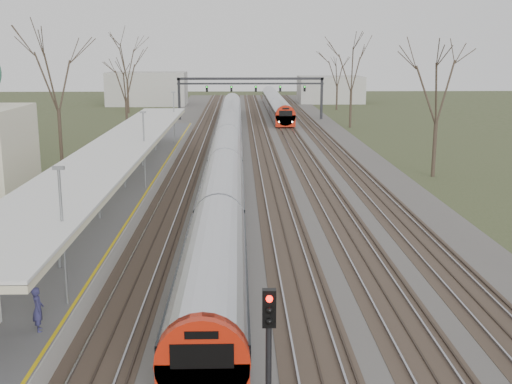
# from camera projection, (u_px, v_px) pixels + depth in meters

# --- Properties ---
(track_bed) EXTENTS (24.00, 160.00, 0.22)m
(track_bed) POSITION_uv_depth(u_px,v_px,m) (256.00, 152.00, 63.53)
(track_bed) COLOR #474442
(track_bed) RESTS_ON ground
(platform) EXTENTS (3.50, 69.00, 1.00)m
(platform) POSITION_uv_depth(u_px,v_px,m) (134.00, 184.00, 46.11)
(platform) COLOR #9E9B93
(platform) RESTS_ON ground
(canopy) EXTENTS (4.10, 50.00, 3.11)m
(canopy) POSITION_uv_depth(u_px,v_px,m) (121.00, 146.00, 40.96)
(canopy) COLOR slate
(canopy) RESTS_ON platform
(signal_gantry) EXTENTS (21.00, 0.59, 6.08)m
(signal_gantry) POSITION_uv_depth(u_px,v_px,m) (251.00, 86.00, 91.73)
(signal_gantry) COLOR black
(signal_gantry) RESTS_ON ground
(tree_west_far) EXTENTS (5.50, 5.50, 11.33)m
(tree_west_far) POSITION_uv_depth(u_px,v_px,m) (56.00, 73.00, 54.51)
(tree_west_far) COLOR #2D231C
(tree_west_far) RESTS_ON ground
(tree_east_far) EXTENTS (5.00, 5.00, 10.30)m
(tree_east_far) POSITION_uv_depth(u_px,v_px,m) (438.00, 85.00, 49.63)
(tree_east_far) COLOR #2D231C
(tree_east_far) RESTS_ON ground
(train_near) EXTENTS (2.62, 90.21, 3.05)m
(train_near) POSITION_uv_depth(u_px,v_px,m) (228.00, 141.00, 60.90)
(train_near) COLOR #AFB1BA
(train_near) RESTS_ON ground
(train_far) EXTENTS (2.62, 45.21, 3.05)m
(train_far) POSITION_uv_depth(u_px,v_px,m) (276.00, 103.00, 103.37)
(train_far) COLOR #AFB1BA
(train_far) RESTS_ON ground
(passenger) EXTENTS (0.54, 0.65, 1.52)m
(passenger) POSITION_uv_depth(u_px,v_px,m) (38.00, 309.00, 20.74)
(passenger) COLOR navy
(passenger) RESTS_ON platform
(signal_post) EXTENTS (0.35, 0.45, 4.10)m
(signal_post) POSITION_uv_depth(u_px,v_px,m) (269.00, 339.00, 16.44)
(signal_post) COLOR black
(signal_post) RESTS_ON ground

